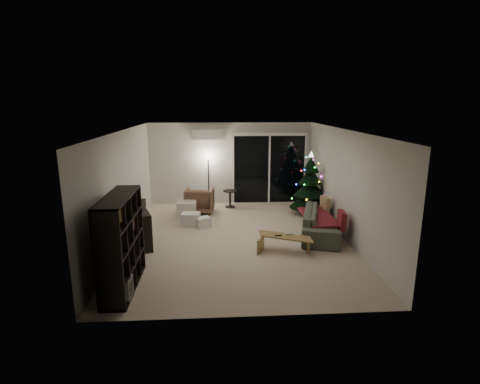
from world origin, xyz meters
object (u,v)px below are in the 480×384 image
(coffee_table, at_px, (285,244))
(christmas_tree, at_px, (310,183))
(armchair, at_px, (200,200))
(sofa, at_px, (322,222))
(media_cabinet, at_px, (136,227))
(bookshelf, at_px, (109,243))

(coffee_table, height_order, christmas_tree, christmas_tree)
(armchair, relative_size, sofa, 0.38)
(media_cabinet, bearing_deg, bookshelf, -109.93)
(bookshelf, height_order, media_cabinet, bookshelf)
(media_cabinet, distance_m, armchair, 2.74)
(bookshelf, relative_size, media_cabinet, 1.25)
(media_cabinet, height_order, coffee_table, media_cabinet)
(sofa, height_order, christmas_tree, christmas_tree)
(media_cabinet, xyz_separation_m, coffee_table, (3.24, -0.64, -0.23))
(armchair, height_order, coffee_table, armchair)
(armchair, relative_size, christmas_tree, 0.45)
(bookshelf, relative_size, armchair, 2.02)
(bookshelf, bearing_deg, coffee_table, 45.51)
(bookshelf, distance_m, sofa, 4.93)
(bookshelf, bearing_deg, media_cabinet, 112.15)
(media_cabinet, relative_size, coffee_table, 1.18)
(media_cabinet, relative_size, sofa, 0.61)
(christmas_tree, bearing_deg, bookshelf, -137.43)
(bookshelf, bearing_deg, sofa, 50.97)
(media_cabinet, relative_size, armchair, 1.62)
(sofa, bearing_deg, media_cabinet, 110.73)
(sofa, xyz_separation_m, coffee_table, (-1.06, -0.97, -0.13))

